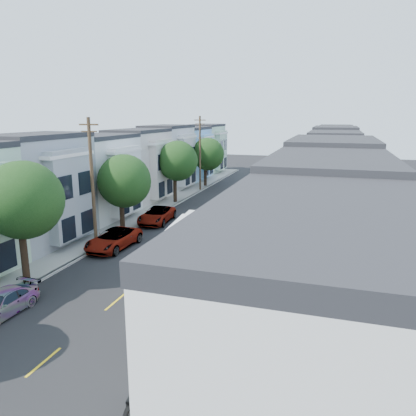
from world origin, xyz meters
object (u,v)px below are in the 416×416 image
at_px(parked_left_d, 157,215).
at_px(utility_pole_near, 92,184).
at_px(tree_c, 123,181).
at_px(tree_d, 177,161).
at_px(motorcycle, 136,398).
at_px(parked_right_b, 216,278).
at_px(parked_right_c, 272,203).
at_px(tree_e, 207,154).
at_px(tree_b, 22,200).
at_px(parked_right_a, 179,328).
at_px(utility_pole_far, 200,153).
at_px(tree_far_r, 298,168).
at_px(parked_right_d, 280,192).
at_px(parked_left_c, 114,239).
at_px(lead_sedan, 235,216).
at_px(fedex_truck, 196,239).
at_px(parked_left_b, 1,304).

bearing_deg(parked_left_d, utility_pole_near, -104.15).
height_order(tree_c, tree_d, tree_d).
height_order(parked_left_d, motorcycle, parked_left_d).
height_order(parked_right_b, parked_right_c, parked_right_c).
height_order(tree_e, parked_left_d, tree_e).
distance_m(tree_b, parked_right_a, 12.59).
bearing_deg(utility_pole_far, tree_d, -90.01).
xyz_separation_m(tree_far_r, parked_right_d, (-2.00, -1.99, -2.91)).
bearing_deg(tree_far_r, utility_pole_far, -177.25).
height_order(tree_far_r, utility_pole_far, utility_pole_far).
relative_size(tree_b, utility_pole_far, 0.77).
height_order(parked_left_d, parked_right_b, parked_left_d).
xyz_separation_m(parked_left_c, parked_right_b, (9.80, -4.88, -0.06)).
xyz_separation_m(lead_sedan, parked_left_d, (-7.34, -2.12, 0.07)).
relative_size(lead_sedan, parked_left_d, 0.78).
height_order(tree_c, parked_left_d, tree_c).
relative_size(tree_c, parked_left_c, 1.28).
height_order(tree_d, motorcycle, tree_d).
xyz_separation_m(tree_far_r, parked_left_d, (-11.80, -18.18, -2.83)).
height_order(tree_e, fedex_truck, tree_e).
xyz_separation_m(tree_far_r, motorcycle, (-1.80, -42.00, -3.13)).
distance_m(tree_b, utility_pole_near, 7.37).
xyz_separation_m(tree_b, lead_sedan, (8.74, 17.94, -4.66)).
xyz_separation_m(tree_d, parked_left_c, (1.40, -17.20, -4.27)).
distance_m(utility_pole_near, parked_right_c, 21.39).
xyz_separation_m(tree_b, parked_left_b, (1.40, -3.81, -4.71)).
height_order(tree_c, parked_right_c, tree_c).
xyz_separation_m(tree_d, parked_left_b, (1.40, -28.65, -4.39)).
bearing_deg(parked_right_b, motorcycle, -88.61).
bearing_deg(parked_right_d, utility_pole_far, 168.35).
relative_size(utility_pole_far, parked_right_a, 2.16).
relative_size(fedex_truck, parked_right_a, 1.45).
bearing_deg(tree_d, lead_sedan, -38.28).
bearing_deg(utility_pole_near, utility_pole_far, 90.00).
distance_m(parked_right_c, motorcycle, 33.04).
xyz_separation_m(parked_right_b, parked_right_c, (0.00, 22.27, 0.02)).
distance_m(tree_far_r, motorcycle, 42.15).
xyz_separation_m(utility_pole_near, fedex_truck, (8.61, -0.77, -3.35)).
bearing_deg(tree_d, fedex_truck, -64.74).
xyz_separation_m(lead_sedan, parked_left_c, (-7.34, -10.30, 0.07)).
xyz_separation_m(parked_right_b, motorcycle, (0.20, -10.76, -0.24)).
bearing_deg(utility_pole_far, parked_right_b, -69.90).
bearing_deg(motorcycle, tree_d, 103.25).
distance_m(tree_b, parked_right_d, 34.23).
bearing_deg(utility_pole_near, lead_sedan, 50.41).
bearing_deg(tree_d, tree_far_r, 34.77).
bearing_deg(parked_right_d, fedex_truck, -100.56).
distance_m(tree_b, utility_pole_far, 33.37).
bearing_deg(tree_c, tree_far_r, 58.90).
height_order(tree_c, utility_pole_far, utility_pole_far).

